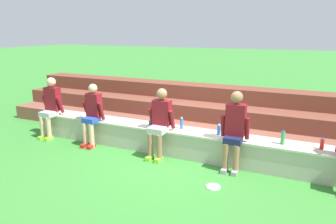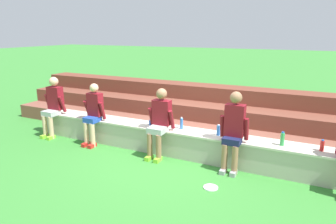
{
  "view_description": "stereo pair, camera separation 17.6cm",
  "coord_description": "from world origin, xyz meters",
  "px_view_note": "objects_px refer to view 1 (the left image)",
  "views": [
    {
      "loc": [
        2.37,
        -5.43,
        2.56
      ],
      "look_at": [
        -0.21,
        0.26,
        0.9
      ],
      "focal_mm": 32.89,
      "sensor_mm": 36.0,
      "label": 1
    },
    {
      "loc": [
        2.53,
        -5.35,
        2.56
      ],
      "look_at": [
        -0.21,
        0.26,
        0.9
      ],
      "focal_mm": 32.89,
      "sensor_mm": 36.0,
      "label": 2
    }
  ],
  "objects_px": {
    "person_left_of_center": "(92,113)",
    "plastic_cup_middle": "(91,114)",
    "water_bottle_mid_left": "(283,138)",
    "person_right_of_center": "(234,128)",
    "water_bottle_mid_right": "(322,144)",
    "water_bottle_near_left": "(219,130)",
    "person_center": "(160,120)",
    "person_far_left": "(51,105)",
    "frisbee": "(213,187)",
    "plastic_cup_left_end": "(151,123)",
    "water_bottle_near_right": "(182,123)"
  },
  "relations": [
    {
      "from": "water_bottle_mid_right",
      "to": "plastic_cup_middle",
      "type": "bearing_deg",
      "value": 179.45
    },
    {
      "from": "person_left_of_center",
      "to": "person_center",
      "type": "bearing_deg",
      "value": 1.03
    },
    {
      "from": "person_left_of_center",
      "to": "water_bottle_mid_right",
      "type": "height_order",
      "value": "person_left_of_center"
    },
    {
      "from": "person_center",
      "to": "person_right_of_center",
      "type": "height_order",
      "value": "person_right_of_center"
    },
    {
      "from": "person_right_of_center",
      "to": "water_bottle_near_left",
      "type": "bearing_deg",
      "value": 144.33
    },
    {
      "from": "water_bottle_near_right",
      "to": "person_far_left",
      "type": "bearing_deg",
      "value": -174.72
    },
    {
      "from": "water_bottle_mid_right",
      "to": "plastic_cup_middle",
      "type": "relative_size",
      "value": 1.81
    },
    {
      "from": "person_right_of_center",
      "to": "water_bottle_mid_right",
      "type": "height_order",
      "value": "person_right_of_center"
    },
    {
      "from": "water_bottle_near_left",
      "to": "water_bottle_near_right",
      "type": "bearing_deg",
      "value": 176.01
    },
    {
      "from": "plastic_cup_middle",
      "to": "frisbee",
      "type": "bearing_deg",
      "value": -18.67
    },
    {
      "from": "person_left_of_center",
      "to": "water_bottle_near_left",
      "type": "bearing_deg",
      "value": 5.74
    },
    {
      "from": "water_bottle_mid_left",
      "to": "frisbee",
      "type": "xyz_separation_m",
      "value": [
        -0.96,
        -1.07,
        -0.67
      ]
    },
    {
      "from": "person_center",
      "to": "plastic_cup_middle",
      "type": "distance_m",
      "value": 2.01
    },
    {
      "from": "person_right_of_center",
      "to": "plastic_cup_left_end",
      "type": "xyz_separation_m",
      "value": [
        -1.89,
        0.27,
        -0.21
      ]
    },
    {
      "from": "person_center",
      "to": "water_bottle_near_left",
      "type": "relative_size",
      "value": 6.45
    },
    {
      "from": "person_right_of_center",
      "to": "water_bottle_near_left",
      "type": "distance_m",
      "value": 0.47
    },
    {
      "from": "person_center",
      "to": "plastic_cup_middle",
      "type": "relative_size",
      "value": 12.64
    },
    {
      "from": "person_far_left",
      "to": "frisbee",
      "type": "bearing_deg",
      "value": -11.06
    },
    {
      "from": "person_far_left",
      "to": "water_bottle_mid_left",
      "type": "bearing_deg",
      "value": 2.29
    },
    {
      "from": "person_right_of_center",
      "to": "plastic_cup_left_end",
      "type": "distance_m",
      "value": 1.92
    },
    {
      "from": "water_bottle_mid_left",
      "to": "water_bottle_near_left",
      "type": "height_order",
      "value": "water_bottle_mid_left"
    },
    {
      "from": "water_bottle_mid_right",
      "to": "plastic_cup_middle",
      "type": "height_order",
      "value": "water_bottle_mid_right"
    },
    {
      "from": "water_bottle_near_left",
      "to": "person_far_left",
      "type": "bearing_deg",
      "value": -176.55
    },
    {
      "from": "water_bottle_mid_left",
      "to": "plastic_cup_middle",
      "type": "bearing_deg",
      "value": 178.99
    },
    {
      "from": "plastic_cup_left_end",
      "to": "frisbee",
      "type": "relative_size",
      "value": 0.42
    },
    {
      "from": "plastic_cup_middle",
      "to": "plastic_cup_left_end",
      "type": "distance_m",
      "value": 1.62
    },
    {
      "from": "water_bottle_near_right",
      "to": "water_bottle_near_left",
      "type": "distance_m",
      "value": 0.82
    },
    {
      "from": "person_left_of_center",
      "to": "water_bottle_mid_right",
      "type": "distance_m",
      "value": 4.71
    },
    {
      "from": "person_far_left",
      "to": "person_left_of_center",
      "type": "bearing_deg",
      "value": -1.71
    },
    {
      "from": "person_left_of_center",
      "to": "frisbee",
      "type": "bearing_deg",
      "value": -14.77
    },
    {
      "from": "person_center",
      "to": "water_bottle_near_left",
      "type": "xyz_separation_m",
      "value": [
        1.17,
        0.26,
        -0.12
      ]
    },
    {
      "from": "plastic_cup_left_end",
      "to": "frisbee",
      "type": "xyz_separation_m",
      "value": [
        1.77,
        -1.12,
        -0.6
      ]
    },
    {
      "from": "person_center",
      "to": "water_bottle_mid_left",
      "type": "bearing_deg",
      "value": 5.33
    },
    {
      "from": "person_far_left",
      "to": "water_bottle_near_left",
      "type": "xyz_separation_m",
      "value": [
        4.13,
        0.25,
        -0.14
      ]
    },
    {
      "from": "person_center",
      "to": "plastic_cup_middle",
      "type": "xyz_separation_m",
      "value": [
        -1.98,
        0.3,
        -0.16
      ]
    },
    {
      "from": "person_center",
      "to": "water_bottle_mid_right",
      "type": "distance_m",
      "value": 3.03
    },
    {
      "from": "person_left_of_center",
      "to": "person_right_of_center",
      "type": "bearing_deg",
      "value": 0.56
    },
    {
      "from": "person_far_left",
      "to": "plastic_cup_left_end",
      "type": "relative_size",
      "value": 14.17
    },
    {
      "from": "water_bottle_mid_left",
      "to": "plastic_cup_middle",
      "type": "xyz_separation_m",
      "value": [
        -4.35,
        0.08,
        -0.07
      ]
    },
    {
      "from": "water_bottle_near_right",
      "to": "water_bottle_mid_left",
      "type": "height_order",
      "value": "water_bottle_mid_left"
    },
    {
      "from": "plastic_cup_middle",
      "to": "frisbee",
      "type": "relative_size",
      "value": 0.46
    },
    {
      "from": "water_bottle_near_right",
      "to": "plastic_cup_middle",
      "type": "distance_m",
      "value": 2.33
    },
    {
      "from": "water_bottle_mid_left",
      "to": "plastic_cup_left_end",
      "type": "xyz_separation_m",
      "value": [
        -2.73,
        0.05,
        -0.07
      ]
    },
    {
      "from": "plastic_cup_left_end",
      "to": "water_bottle_near_left",
      "type": "bearing_deg",
      "value": -0.54
    },
    {
      "from": "water_bottle_mid_right",
      "to": "frisbee",
      "type": "height_order",
      "value": "water_bottle_mid_right"
    },
    {
      "from": "water_bottle_mid_right",
      "to": "frisbee",
      "type": "bearing_deg",
      "value": -145.71
    },
    {
      "from": "person_left_of_center",
      "to": "person_center",
      "type": "distance_m",
      "value": 1.69
    },
    {
      "from": "person_far_left",
      "to": "water_bottle_mid_right",
      "type": "height_order",
      "value": "person_far_left"
    },
    {
      "from": "person_far_left",
      "to": "water_bottle_mid_right",
      "type": "xyz_separation_m",
      "value": [
        5.97,
        0.24,
        -0.15
      ]
    },
    {
      "from": "person_left_of_center",
      "to": "plastic_cup_middle",
      "type": "height_order",
      "value": "person_left_of_center"
    }
  ]
}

